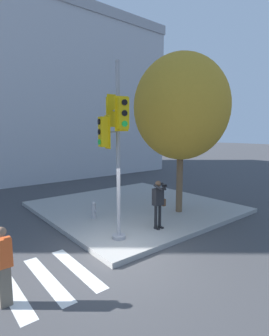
# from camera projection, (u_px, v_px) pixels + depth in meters

# --- Properties ---
(ground_plane) EXTENTS (160.00, 160.00, 0.00)m
(ground_plane) POSITION_uv_depth(u_px,v_px,m) (117.00, 257.00, 7.66)
(ground_plane) COLOR #424244
(sidewalk_corner) EXTENTS (8.00, 8.00, 0.17)m
(sidewalk_corner) POSITION_uv_depth(u_px,v_px,m) (134.00, 207.00, 12.53)
(sidewalk_corner) COLOR #9E9B96
(sidewalk_corner) RESTS_ON ground_plane
(traffic_signal_pole) EXTENTS (0.91, 1.26, 5.64)m
(traffic_signal_pole) POSITION_uv_depth(u_px,v_px,m) (115.00, 135.00, 8.08)
(traffic_signal_pole) COLOR #939399
(traffic_signal_pole) RESTS_ON sidewalk_corner
(person_photographer) EXTENTS (0.58, 0.54, 1.75)m
(person_photographer) POSITION_uv_depth(u_px,v_px,m) (158.00, 200.00, 9.38)
(person_photographer) COLOR black
(person_photographer) RESTS_ON sidewalk_corner
(pedestrian_distant) EXTENTS (0.34, 0.20, 1.72)m
(pedestrian_distant) POSITION_uv_depth(u_px,v_px,m) (3.00, 265.00, 5.40)
(pedestrian_distant) COLOR #6B6051
(pedestrian_distant) RESTS_ON ground_plane
(street_tree) EXTENTS (3.98, 3.98, 6.68)m
(street_tree) POSITION_uv_depth(u_px,v_px,m) (181.00, 107.00, 10.93)
(street_tree) COLOR brown
(street_tree) RESTS_ON sidewalk_corner
(fire_hydrant) EXTENTS (0.19, 0.25, 0.70)m
(fire_hydrant) POSITION_uv_depth(u_px,v_px,m) (94.00, 210.00, 10.55)
(fire_hydrant) COLOR #99999E
(fire_hydrant) RESTS_ON sidewalk_corner
(building_right) EXTENTS (16.53, 11.87, 13.40)m
(building_right) POSITION_uv_depth(u_px,v_px,m) (57.00, 99.00, 24.48)
(building_right) COLOR #BCBCC1
(building_right) RESTS_ON ground_plane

